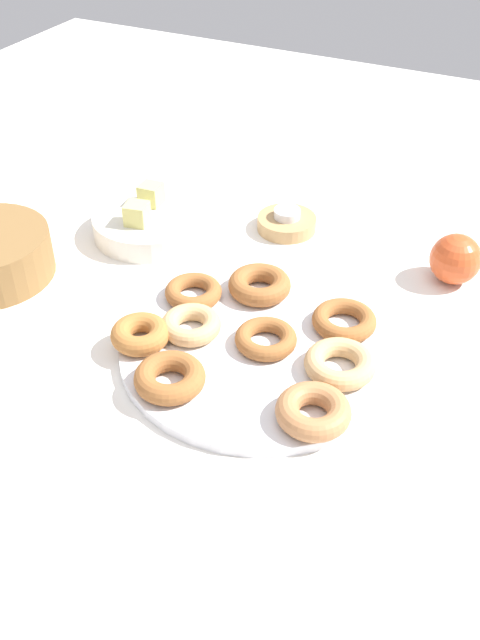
% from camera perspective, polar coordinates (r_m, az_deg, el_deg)
% --- Properties ---
extents(ground_plane, '(2.40, 2.40, 0.00)m').
position_cam_1_polar(ground_plane, '(0.98, 1.57, -2.51)').
color(ground_plane, white).
extents(donut_plate, '(0.39, 0.39, 0.01)m').
position_cam_1_polar(donut_plate, '(0.98, 1.58, -2.19)').
color(donut_plate, silver).
rests_on(donut_plate, ground_plane).
extents(donut_0, '(0.11, 0.11, 0.03)m').
position_cam_1_polar(donut_0, '(0.98, -8.02, -1.13)').
color(donut_0, '#AD6B33').
rests_on(donut_0, donut_plate).
extents(donut_1, '(0.11, 0.11, 0.02)m').
position_cam_1_polar(donut_1, '(0.97, 2.19, -1.37)').
color(donut_1, '#995B2D').
rests_on(donut_1, donut_plate).
extents(donut_2, '(0.11, 0.11, 0.02)m').
position_cam_1_polar(donut_2, '(1.05, -3.77, 2.27)').
color(donut_2, '#995B2D').
rests_on(donut_2, donut_plate).
extents(donut_3, '(0.13, 0.13, 0.03)m').
position_cam_1_polar(donut_3, '(0.86, 5.90, -7.30)').
color(donut_3, '#B27547').
rests_on(donut_3, donut_plate).
extents(donut_4, '(0.11, 0.11, 0.03)m').
position_cam_1_polar(donut_4, '(1.06, 1.58, 2.85)').
color(donut_4, '#995B2D').
rests_on(donut_4, donut_plate).
extents(donut_5, '(0.13, 0.13, 0.02)m').
position_cam_1_polar(donut_5, '(1.01, 8.36, -0.03)').
color(donut_5, '#995B2D').
rests_on(donut_5, donut_plate).
extents(donut_6, '(0.13, 0.13, 0.03)m').
position_cam_1_polar(donut_6, '(0.93, 8.03, -3.50)').
color(donut_6, tan).
rests_on(donut_6, donut_plate).
extents(donut_7, '(0.13, 0.13, 0.03)m').
position_cam_1_polar(donut_7, '(0.91, -5.67, -4.62)').
color(donut_7, '#995B2D').
rests_on(donut_7, donut_plate).
extents(donut_8, '(0.12, 0.12, 0.03)m').
position_cam_1_polar(donut_8, '(0.99, -3.95, -0.38)').
color(donut_8, tan).
rests_on(donut_8, donut_plate).
extents(candle_holder, '(0.10, 0.10, 0.02)m').
position_cam_1_polar(candle_holder, '(1.24, 3.77, 7.76)').
color(candle_holder, tan).
rests_on(candle_holder, ground_plane).
extents(tealight, '(0.05, 0.05, 0.01)m').
position_cam_1_polar(tealight, '(1.23, 3.81, 8.53)').
color(tealight, silver).
rests_on(tealight, candle_holder).
extents(fruit_bowl, '(0.19, 0.19, 0.04)m').
position_cam_1_polar(fruit_bowl, '(1.24, -7.28, 7.67)').
color(fruit_bowl, silver).
rests_on(fruit_bowl, ground_plane).
extents(melon_chunk_left, '(0.04, 0.04, 0.04)m').
position_cam_1_polar(melon_chunk_left, '(1.19, -8.28, 8.45)').
color(melon_chunk_left, '#DBD67A').
rests_on(melon_chunk_left, fruit_bowl).
extents(melon_chunk_right, '(0.04, 0.04, 0.04)m').
position_cam_1_polar(melon_chunk_right, '(1.25, -7.16, 10.00)').
color(melon_chunk_right, '#DBD67A').
rests_on(melon_chunk_right, fruit_bowl).
extents(apple, '(0.08, 0.08, 0.08)m').
position_cam_1_polar(apple, '(1.15, 16.92, 4.71)').
color(apple, '#CC4C23').
rests_on(apple, ground_plane).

